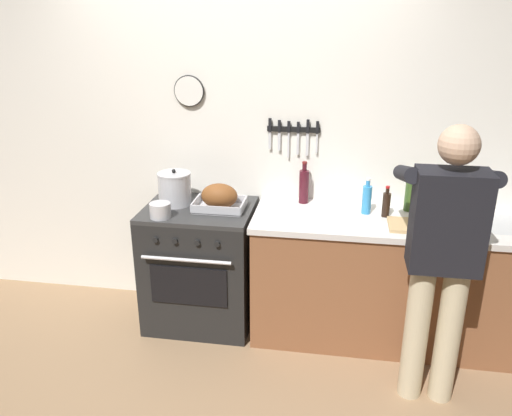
# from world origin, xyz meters

# --- Properties ---
(ground_plane) EXTENTS (8.00, 8.00, 0.00)m
(ground_plane) POSITION_xyz_m (0.00, 0.00, 0.00)
(ground_plane) COLOR #937251
(wall_back) EXTENTS (6.00, 0.13, 2.60)m
(wall_back) POSITION_xyz_m (-0.00, 1.35, 1.30)
(wall_back) COLOR white
(wall_back) RESTS_ON ground
(counter_block) EXTENTS (2.03, 0.65, 0.90)m
(counter_block) POSITION_xyz_m (1.21, 0.99, 0.46)
(counter_block) COLOR brown
(counter_block) RESTS_ON ground
(stove) EXTENTS (0.76, 0.67, 0.90)m
(stove) POSITION_xyz_m (-0.22, 0.99, 0.45)
(stove) COLOR black
(stove) RESTS_ON ground
(person_cook) EXTENTS (0.51, 0.63, 1.66)m
(person_cook) POSITION_xyz_m (1.33, 0.41, 0.95)
(person_cook) COLOR #C6B793
(person_cook) RESTS_ON ground
(roasting_pan) EXTENTS (0.35, 0.26, 0.18)m
(roasting_pan) POSITION_xyz_m (-0.06, 0.99, 0.98)
(roasting_pan) COLOR #B7B7BC
(roasting_pan) RESTS_ON stove
(stock_pot) EXTENTS (0.24, 0.24, 0.26)m
(stock_pot) POSITION_xyz_m (-0.40, 1.04, 1.02)
(stock_pot) COLOR #B7B7BC
(stock_pot) RESTS_ON stove
(saucepan) EXTENTS (0.14, 0.14, 0.10)m
(saucepan) POSITION_xyz_m (-0.42, 0.77, 0.95)
(saucepan) COLOR #B7B7BC
(saucepan) RESTS_ON stove
(cutting_board) EXTENTS (0.36, 0.24, 0.02)m
(cutting_board) POSITION_xyz_m (1.25, 0.87, 0.91)
(cutting_board) COLOR tan
(cutting_board) RESTS_ON counter_block
(bottle_dish_soap) EXTENTS (0.06, 0.06, 0.25)m
(bottle_dish_soap) POSITION_xyz_m (0.94, 1.07, 1.00)
(bottle_dish_soap) COLOR #338CCC
(bottle_dish_soap) RESTS_ON counter_block
(bottle_wine_red) EXTENTS (0.07, 0.07, 0.30)m
(bottle_wine_red) POSITION_xyz_m (0.50, 1.22, 1.03)
(bottle_wine_red) COLOR #47141E
(bottle_wine_red) RESTS_ON counter_block
(bottle_olive_oil) EXTENTS (0.07, 0.07, 0.28)m
(bottle_olive_oil) POSITION_xyz_m (1.23, 1.17, 1.02)
(bottle_olive_oil) COLOR #385623
(bottle_olive_oil) RESTS_ON counter_block
(bottle_cooking_oil) EXTENTS (0.07, 0.07, 0.27)m
(bottle_cooking_oil) POSITION_xyz_m (1.29, 1.07, 1.01)
(bottle_cooking_oil) COLOR gold
(bottle_cooking_oil) RESTS_ON counter_block
(bottle_soy_sauce) EXTENTS (0.05, 0.05, 0.21)m
(bottle_soy_sauce) POSITION_xyz_m (1.06, 1.03, 0.99)
(bottle_soy_sauce) COLOR black
(bottle_soy_sauce) RESTS_ON counter_block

